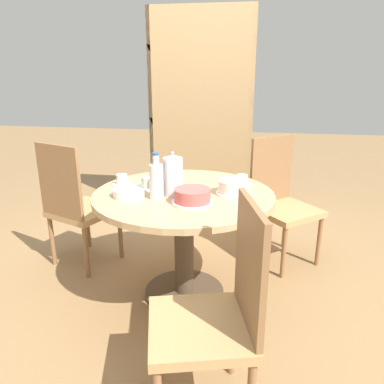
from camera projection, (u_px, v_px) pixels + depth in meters
ground_plane at (184, 293)px, 2.51m from camera, size 14.00×14.00×0.00m
dining_table at (184, 217)px, 2.34m from camera, size 1.11×1.11×0.71m
chair_a at (217, 311)px, 1.53m from camera, size 0.51×0.51×0.96m
chair_b at (281, 199)px, 2.85m from camera, size 0.59×0.59×0.96m
chair_c at (76, 204)px, 2.74m from camera, size 0.54×0.54×0.96m
bookshelf at (201, 119)px, 3.65m from camera, size 0.99×0.28×1.98m
coffee_pot at (173, 175)px, 2.22m from camera, size 0.12×0.12×0.26m
water_bottle at (156, 180)px, 2.15m from camera, size 0.08×0.08×0.27m
cake_main at (192, 196)px, 2.10m from camera, size 0.23×0.23×0.09m
cake_second at (233, 188)px, 2.25m from camera, size 0.21×0.21×0.09m
cup_a at (122, 181)px, 2.43m from camera, size 0.13×0.13×0.07m
cup_b at (147, 184)px, 2.37m from camera, size 0.13×0.13×0.07m
cup_c at (242, 181)px, 2.43m from camera, size 0.13×0.13×0.07m
plate_stack at (129, 192)px, 2.22m from camera, size 0.19×0.19×0.05m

